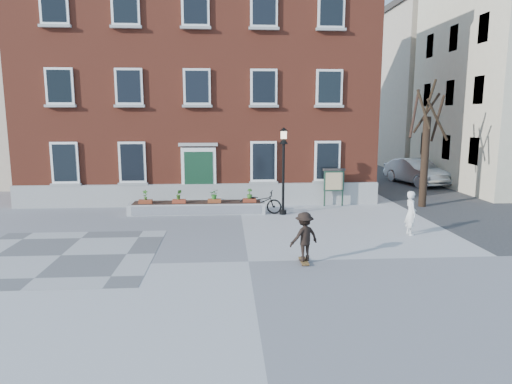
{
  "coord_description": "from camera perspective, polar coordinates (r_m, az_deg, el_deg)",
  "views": [
    {
      "loc": [
        -0.67,
        -13.51,
        4.47
      ],
      "look_at": [
        0.5,
        4.0,
        1.5
      ],
      "focal_mm": 32.0,
      "sensor_mm": 36.0,
      "label": 1
    }
  ],
  "objects": [
    {
      "name": "ground",
      "position": [
        14.25,
        -0.95,
        -8.68
      ],
      "size": [
        100.0,
        100.0,
        0.0
      ],
      "primitive_type": "plane",
      "color": "#9E9DA0",
      "rests_on": "ground"
    },
    {
      "name": "parked_car",
      "position": [
        31.49,
        19.33,
        2.42
      ],
      "size": [
        2.77,
        5.26,
        1.65
      ],
      "primitive_type": "imported",
      "rotation": [
        0.0,
        0.0,
        0.21
      ],
      "color": "#BABDBF",
      "rests_on": "ground"
    },
    {
      "name": "brick_building",
      "position": [
        27.58,
        -6.76,
        13.35
      ],
      "size": [
        18.4,
        10.85,
        12.6
      ],
      "color": "brown",
      "rests_on": "ground"
    },
    {
      "name": "planter_assembly",
      "position": [
        21.15,
        -7.32,
        -1.83
      ],
      "size": [
        6.2,
        1.12,
        1.15
      ],
      "color": "#BAB9B5",
      "rests_on": "ground"
    },
    {
      "name": "bare_tree",
      "position": [
        23.65,
        20.42,
        4.93
      ],
      "size": [
        1.83,
        1.83,
        6.16
      ],
      "color": "black",
      "rests_on": "ground"
    },
    {
      "name": "bicycle",
      "position": [
        20.87,
        0.46,
        -1.28
      ],
      "size": [
        2.12,
        1.1,
        1.06
      ],
      "primitive_type": "imported",
      "rotation": [
        0.0,
        0.0,
        1.36
      ],
      "color": "black",
      "rests_on": "ground"
    },
    {
      "name": "skateboarder",
      "position": [
        13.97,
        6.04,
        -5.58
      ],
      "size": [
        1.12,
        0.93,
        1.59
      ],
      "color": "brown",
      "rests_on": "ground"
    },
    {
      "name": "side_street",
      "position": [
        38.25,
        26.06,
        12.48
      ],
      "size": [
        15.2,
        36.0,
        14.5
      ],
      "color": "#38393B",
      "rests_on": "ground"
    },
    {
      "name": "notice_board",
      "position": [
        22.82,
        9.72,
        1.39
      ],
      "size": [
        1.1,
        0.16,
        1.87
      ],
      "color": "#183120",
      "rests_on": "ground"
    },
    {
      "name": "bystander",
      "position": [
        18.1,
        18.79,
        -2.5
      ],
      "size": [
        0.4,
        0.61,
        1.67
      ],
      "primitive_type": "imported",
      "rotation": [
        0.0,
        0.0,
        1.58
      ],
      "color": "silver",
      "rests_on": "ground"
    },
    {
      "name": "checker_patch",
      "position": [
        16.09,
        -23.19,
        -7.3
      ],
      "size": [
        6.0,
        6.0,
        0.01
      ],
      "primitive_type": "cube",
      "color": "#535355",
      "rests_on": "ground"
    },
    {
      "name": "lamp_post",
      "position": [
        20.45,
        3.46,
        4.17
      ],
      "size": [
        0.4,
        0.4,
        3.93
      ],
      "color": "black",
      "rests_on": "ground"
    }
  ]
}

